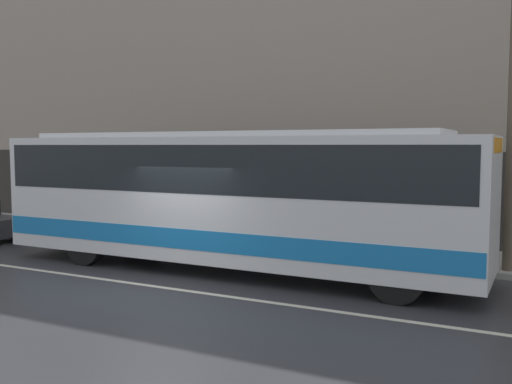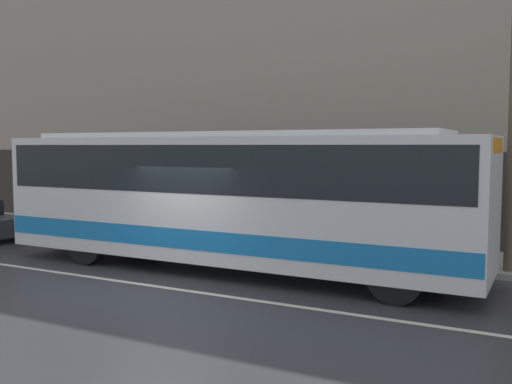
{
  "view_description": "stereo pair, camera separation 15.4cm",
  "coord_description": "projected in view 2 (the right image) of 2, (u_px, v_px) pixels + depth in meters",
  "views": [
    {
      "loc": [
        7.12,
        -9.56,
        2.97
      ],
      "look_at": [
        1.14,
        2.13,
        1.9
      ],
      "focal_mm": 40.0,
      "sensor_mm": 36.0,
      "label": 1
    },
    {
      "loc": [
        7.26,
        -9.49,
        2.97
      ],
      "look_at": [
        1.14,
        2.13,
        1.9
      ],
      "focal_mm": 40.0,
      "sensor_mm": 36.0,
      "label": 2
    }
  ],
  "objects": [
    {
      "name": "pedestrian_waiting",
      "position": [
        250.0,
        211.0,
        18.25
      ],
      "size": [
        0.36,
        0.36,
        1.6
      ],
      "color": "navy",
      "rests_on": "sidewalk"
    },
    {
      "name": "lane_stripe",
      "position": [
        161.0,
        287.0,
        11.98
      ],
      "size": [
        54.0,
        0.14,
        0.01
      ],
      "color": "beige",
      "rests_on": "ground_plane"
    },
    {
      "name": "building_facade",
      "position": [
        297.0,
        60.0,
        17.75
      ],
      "size": [
        60.0,
        0.35,
        11.64
      ],
      "color": "gray",
      "rests_on": "ground_plane"
    },
    {
      "name": "ground_plane",
      "position": [
        161.0,
        287.0,
        11.98
      ],
      "size": [
        60.0,
        60.0,
        0.0
      ],
      "primitive_type": "plane",
      "color": "#333338"
    },
    {
      "name": "sidewalk",
      "position": [
        274.0,
        244.0,
        16.79
      ],
      "size": [
        60.0,
        2.92,
        0.14
      ],
      "color": "#A09E99",
      "rests_on": "ground_plane"
    },
    {
      "name": "transit_bus",
      "position": [
        229.0,
        193.0,
        13.52
      ],
      "size": [
        11.77,
        2.6,
        3.29
      ],
      "color": "silver",
      "rests_on": "ground_plane"
    }
  ]
}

